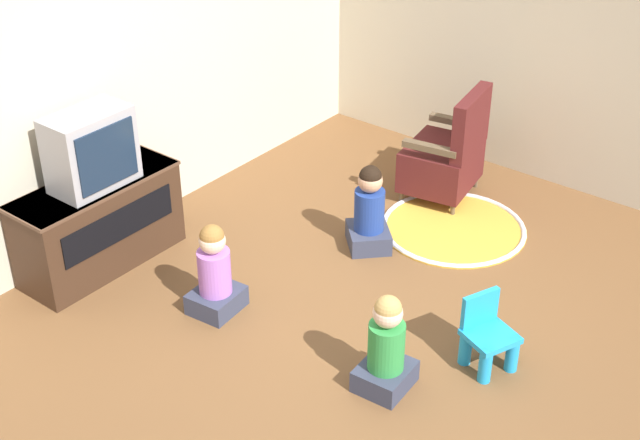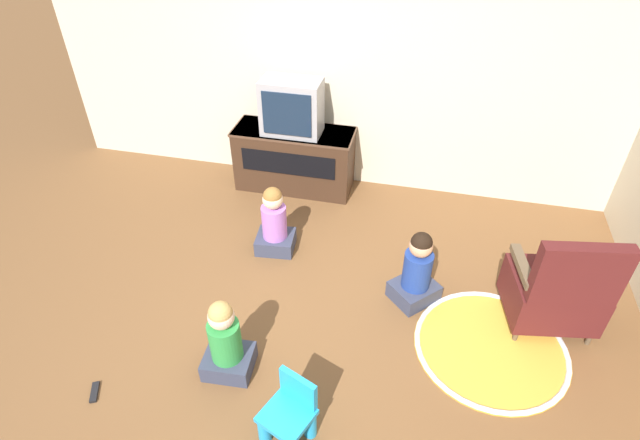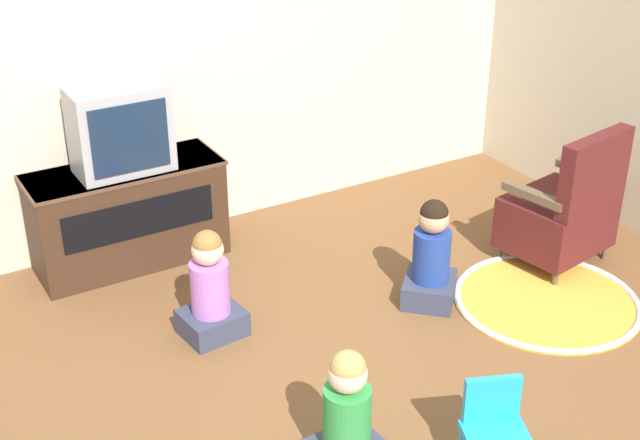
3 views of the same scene
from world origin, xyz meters
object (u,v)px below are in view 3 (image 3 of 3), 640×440
(child_watching_right, at_px, (431,258))
(television, at_px, (120,130))
(black_armchair, at_px, (564,211))
(child_watching_left, at_px, (210,291))
(tv_cabinet, at_px, (128,214))
(child_watching_center, at_px, (347,421))

(child_watching_right, bearing_deg, television, 90.11)
(television, distance_m, child_watching_right, 1.97)
(black_armchair, height_order, child_watching_left, black_armchair)
(tv_cabinet, height_order, child_watching_right, child_watching_right)
(tv_cabinet, distance_m, child_watching_right, 1.90)
(tv_cabinet, bearing_deg, black_armchair, -30.78)
(black_armchair, bearing_deg, child_watching_center, 13.06)
(black_armchair, bearing_deg, child_watching_left, -19.47)
(child_watching_left, relative_size, child_watching_right, 0.98)
(black_armchair, bearing_deg, child_watching_right, -12.40)
(tv_cabinet, distance_m, black_armchair, 2.71)
(black_armchair, height_order, child_watching_right, black_armchair)
(television, relative_size, black_armchair, 0.62)
(television, xyz_separation_m, black_armchair, (2.32, -1.35, -0.55))
(child_watching_right, bearing_deg, child_watching_center, 173.50)
(television, bearing_deg, black_armchair, -30.14)
(black_armchair, xyz_separation_m, child_watching_center, (-2.16, -0.91, -0.08))
(child_watching_left, distance_m, child_watching_center, 1.29)
(television, bearing_deg, tv_cabinet, 90.00)
(black_armchair, relative_size, child_watching_center, 1.42)
(child_watching_left, relative_size, child_watching_center, 1.01)
(tv_cabinet, bearing_deg, child_watching_left, -84.39)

